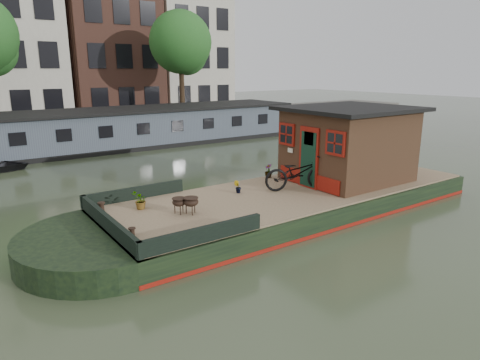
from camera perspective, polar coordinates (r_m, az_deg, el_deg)
ground at (r=13.50m, az=7.61°, el=-3.91°), size 120.00×120.00×0.00m
houseboat_hull at (r=12.59m, az=3.16°, el=-3.86°), size 14.01×4.02×0.60m
houseboat_deck at (r=13.32m, az=7.70°, el=-1.36°), size 11.80×3.80×0.05m
bow_bulwark at (r=10.63m, az=-12.91°, el=-4.61°), size 3.00×4.00×0.35m
cabin at (r=14.59m, az=14.23°, el=4.77°), size 4.00×3.50×2.42m
bicycle at (r=13.14m, az=7.65°, el=0.98°), size 2.18×1.40×1.08m
potted_plant_b at (r=12.76m, az=-0.33°, el=-0.93°), size 0.27×0.26×0.38m
potted_plant_c at (r=11.58m, az=-13.14°, el=-2.69°), size 0.57×0.56×0.48m
potted_plant_d at (r=14.62m, az=3.81°, el=1.23°), size 0.29×0.29×0.47m
brazier_front at (r=11.00m, az=-6.56°, el=-3.42°), size 0.45×0.45×0.44m
brazier_rear at (r=11.07m, az=-8.10°, el=-3.42°), size 0.48×0.48×0.42m
bollard_port at (r=11.79m, az=-17.98°, el=-3.37°), size 0.20×0.20×0.22m
bollard_stbd at (r=9.87m, az=-14.19°, el=-6.71°), size 0.16×0.16×0.19m
far_houseboat at (r=25.16m, az=-14.50°, el=6.62°), size 20.40×4.40×2.11m
quay at (r=31.35m, az=-18.72°, el=6.85°), size 60.00×6.00×0.90m
townhouse_row at (r=38.10m, az=-22.67°, el=19.01°), size 27.25×8.00×16.50m
tree_right at (r=32.14m, az=-7.76°, el=17.38°), size 4.40×4.40×7.40m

